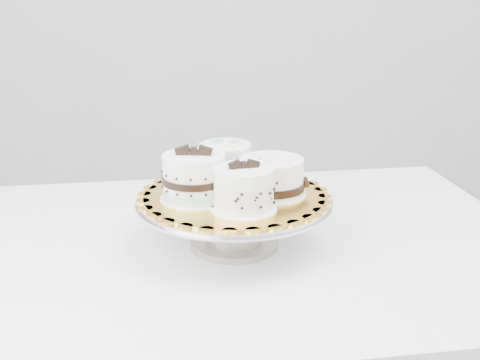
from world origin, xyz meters
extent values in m
cube|color=white|center=(-0.11, 0.06, 0.73)|extent=(1.21, 0.83, 0.04)
cube|color=white|center=(0.45, 0.39, 0.36)|extent=(0.05, 0.05, 0.71)
cylinder|color=gray|center=(-0.09, 0.04, 0.76)|extent=(0.16, 0.16, 0.01)
cylinder|color=gray|center=(-0.09, 0.04, 0.79)|extent=(0.11, 0.11, 0.09)
cylinder|color=silver|center=(-0.09, 0.04, 0.84)|extent=(0.34, 0.34, 0.01)
cylinder|color=silver|center=(-0.09, 0.04, 0.84)|extent=(0.35, 0.35, 0.00)
cylinder|color=orange|center=(-0.09, 0.04, 0.85)|extent=(0.42, 0.42, 0.00)
cylinder|color=white|center=(-0.09, -0.04, 0.85)|extent=(0.11, 0.11, 0.00)
cylinder|color=white|center=(-0.09, -0.04, 0.89)|extent=(0.11, 0.11, 0.07)
cylinder|color=white|center=(-0.16, 0.03, 0.85)|extent=(0.12, 0.12, 0.00)
cylinder|color=white|center=(-0.16, 0.03, 0.89)|extent=(0.13, 0.13, 0.08)
cylinder|color=#A7CED3|center=(-0.16, 0.03, 0.86)|extent=(0.11, 0.11, 0.02)
cylinder|color=black|center=(-0.16, 0.03, 0.89)|extent=(0.12, 0.12, 0.01)
cylinder|color=white|center=(-0.09, 0.12, 0.85)|extent=(0.11, 0.11, 0.00)
cylinder|color=white|center=(-0.09, 0.12, 0.89)|extent=(0.11, 0.11, 0.07)
cylinder|color=white|center=(-0.02, 0.03, 0.85)|extent=(0.13, 0.13, 0.00)
cylinder|color=white|center=(-0.02, 0.03, 0.88)|extent=(0.13, 0.13, 0.06)
cylinder|color=black|center=(-0.02, 0.03, 0.87)|extent=(0.12, 0.12, 0.01)
camera|label=1|loc=(-0.27, -0.96, 1.22)|focal=45.00mm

